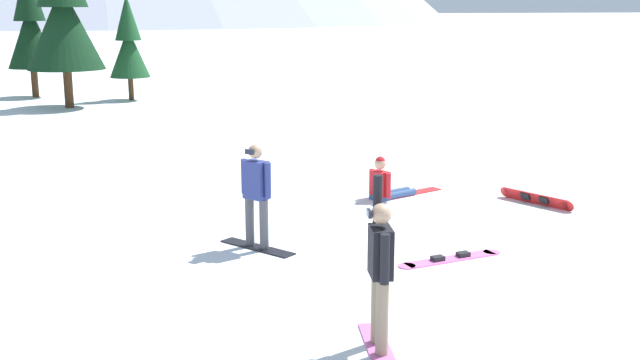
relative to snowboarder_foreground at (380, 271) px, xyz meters
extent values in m
plane|color=white|center=(3.13, 0.99, -0.98)|extent=(800.00, 800.00, 0.00)
cube|color=pink|center=(0.00, 0.00, -0.97)|extent=(0.56, 1.48, 0.02)
cylinder|color=gray|center=(-0.03, -0.16, -0.51)|extent=(0.15, 0.15, 0.89)
cylinder|color=gray|center=(0.03, 0.16, -0.51)|extent=(0.15, 0.15, 0.89)
cube|color=black|center=(0.00, 0.00, 0.23)|extent=(0.32, 0.44, 0.58)
cylinder|color=black|center=(-0.05, -0.26, 0.23)|extent=(0.11, 0.11, 0.58)
cylinder|color=black|center=(0.05, 0.25, 0.77)|extent=(0.11, 0.11, 0.60)
sphere|color=tan|center=(0.00, 0.00, 0.68)|extent=(0.24, 0.24, 0.24)
cube|color=black|center=(-0.14, 0.03, 0.69)|extent=(0.07, 0.17, 0.08)
cube|color=black|center=(-0.52, 4.23, -0.97)|extent=(1.06, 1.36, 0.02)
cylinder|color=#4C4C51|center=(-0.42, 4.09, -0.54)|extent=(0.15, 0.15, 0.83)
cylinder|color=#4C4C51|center=(-0.61, 4.36, -0.54)|extent=(0.15, 0.15, 0.83)
cube|color=navy|center=(-0.52, 4.23, 0.19)|extent=(0.43, 0.47, 0.63)
cylinder|color=navy|center=(-0.37, 4.01, 0.22)|extent=(0.11, 0.11, 0.58)
cylinder|color=navy|center=(-0.66, 4.44, 0.22)|extent=(0.11, 0.11, 0.58)
sphere|color=tan|center=(-0.52, 4.23, 0.67)|extent=(0.24, 0.24, 0.24)
cube|color=black|center=(-0.63, 4.15, 0.68)|extent=(0.13, 0.16, 0.08)
cube|color=#335184|center=(2.65, 6.66, -0.93)|extent=(0.38, 0.43, 0.10)
cylinder|color=#335184|center=(3.08, 6.92, -0.90)|extent=(0.80, 0.40, 0.14)
cylinder|color=#335184|center=(3.15, 6.73, -0.90)|extent=(0.80, 0.40, 0.14)
cube|color=red|center=(3.49, 6.96, -0.97)|extent=(1.57, 0.78, 0.02)
cube|color=red|center=(2.65, 6.66, -0.62)|extent=(0.36, 0.46, 0.52)
cylinder|color=red|center=(2.56, 6.90, -0.62)|extent=(0.11, 0.11, 0.52)
cylinder|color=red|center=(2.73, 6.41, -0.62)|extent=(0.11, 0.11, 0.52)
sphere|color=tan|center=(2.65, 6.66, -0.20)|extent=(0.24, 0.24, 0.24)
sphere|color=red|center=(2.65, 6.66, -0.15)|extent=(0.20, 0.20, 0.20)
cube|color=red|center=(5.55, 5.37, -0.86)|extent=(0.72, 1.40, 0.24)
cylinder|color=red|center=(5.26, 6.04, -0.86)|extent=(0.24, 0.30, 0.24)
cylinder|color=red|center=(5.84, 4.69, -0.86)|extent=(0.24, 0.30, 0.24)
cube|color=black|center=(5.43, 5.55, -0.84)|extent=(0.20, 0.23, 0.16)
cube|color=black|center=(5.60, 5.15, -0.84)|extent=(0.20, 0.23, 0.16)
cube|color=pink|center=(2.30, 2.72, -0.97)|extent=(1.64, 0.49, 0.02)
cylinder|color=pink|center=(1.50, 2.61, -0.97)|extent=(0.31, 0.31, 0.02)
cylinder|color=pink|center=(3.10, 2.83, -0.97)|extent=(0.31, 0.31, 0.02)
cube|color=black|center=(2.06, 2.69, -0.92)|extent=(0.22, 0.17, 0.07)
cube|color=black|center=(2.54, 2.75, -0.92)|extent=(0.22, 0.17, 0.07)
cylinder|color=#472D19|center=(-5.14, 28.48, -0.33)|extent=(0.29, 0.29, 1.29)
cone|color=black|center=(-5.14, 28.48, 1.68)|extent=(2.08, 2.08, 2.75)
cylinder|color=#472D19|center=(-3.67, 24.25, -0.22)|extent=(0.35, 0.35, 1.52)
cone|color=black|center=(-3.67, 24.25, 2.16)|extent=(2.99, 2.99, 3.23)
cylinder|color=#472D19|center=(-1.14, 26.09, -0.49)|extent=(0.22, 0.22, 0.99)
cone|color=#194723|center=(-1.14, 26.09, 1.05)|extent=(1.70, 1.70, 2.10)
cone|color=#194723|center=(-1.14, 26.09, 2.52)|extent=(1.10, 1.10, 1.92)
camera|label=1|loc=(-3.14, -7.77, 2.97)|focal=42.98mm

